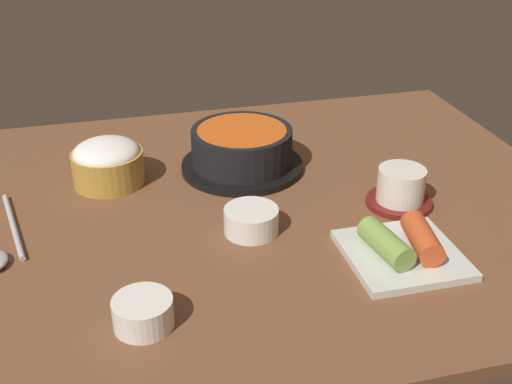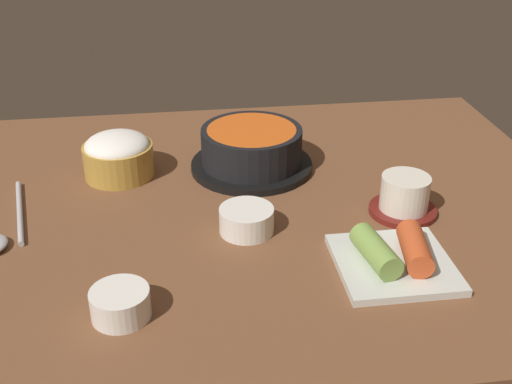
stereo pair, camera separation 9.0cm
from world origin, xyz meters
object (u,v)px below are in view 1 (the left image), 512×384
banchan_cup_center (253,219)px  spoon (0,248)px  stone_pot (242,150)px  tea_cup_with_saucer (401,188)px  side_bowl_near (143,312)px  rice_bowl (108,162)px  kimchi_plate (403,248)px

banchan_cup_center → spoon: (-32.46, 3.15, -1.23)cm
stone_pot → banchan_cup_center: stone_pot is taller
tea_cup_with_saucer → banchan_cup_center: size_ratio=1.29×
side_bowl_near → spoon: size_ratio=0.33×
side_bowl_near → spoon: (-16.31, 18.86, -1.20)cm
side_bowl_near → spoon: 24.96cm
rice_bowl → kimchi_plate: rice_bowl is taller
side_bowl_near → spoon: bearing=130.9°
stone_pot → kimchi_plate: size_ratio=1.38×
stone_pot → banchan_cup_center: size_ratio=2.63×
tea_cup_with_saucer → spoon: bearing=178.6°
rice_bowl → kimchi_plate: (34.48, -30.08, -2.04)cm
tea_cup_with_saucer → side_bowl_near: tea_cup_with_saucer is taller
banchan_cup_center → side_bowl_near: 22.53cm
spoon → tea_cup_with_saucer: bearing=-1.4°
stone_pot → side_bowl_near: stone_pot is taller
tea_cup_with_saucer → spoon: tea_cup_with_saucer is taller
rice_bowl → banchan_cup_center: (17.89, -19.20, -1.69)cm
spoon → side_bowl_near: bearing=-49.1°
banchan_cup_center → spoon: banchan_cup_center is taller
side_bowl_near → banchan_cup_center: bearing=44.2°
rice_bowl → banchan_cup_center: size_ratio=1.47×
tea_cup_with_saucer → kimchi_plate: 13.90cm
rice_bowl → banchan_cup_center: 26.29cm
tea_cup_with_saucer → rice_bowl: bearing=156.5°
rice_bowl → spoon: 21.87cm
side_bowl_near → stone_pot: bearing=61.0°
rice_bowl → tea_cup_with_saucer: bearing=-23.5°
rice_bowl → tea_cup_with_saucer: rice_bowl is taller
tea_cup_with_saucer → banchan_cup_center: bearing=-175.4°
kimchi_plate → spoon: size_ratio=0.70×
tea_cup_with_saucer → banchan_cup_center: 22.25cm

